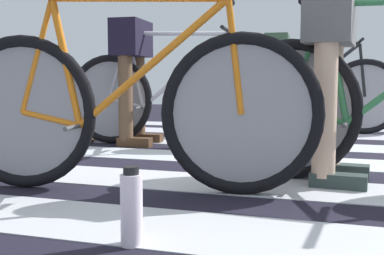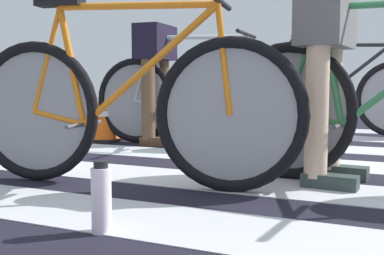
{
  "view_description": "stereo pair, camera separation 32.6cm",
  "coord_description": "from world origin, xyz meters",
  "px_view_note": "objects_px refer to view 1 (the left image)",
  "views": [
    {
      "loc": [
        0.19,
        -2.79,
        0.52
      ],
      "look_at": [
        -0.53,
        -0.49,
        0.29
      ],
      "focal_mm": 44.62,
      "sensor_mm": 36.0,
      "label": 1
    },
    {
      "loc": [
        0.52,
        -2.79,
        0.52
      ],
      "look_at": [
        -0.53,
        -0.49,
        0.29
      ],
      "focal_mm": 44.62,
      "sensor_mm": 36.0,
      "label": 2
    }
  ],
  "objects_px": {
    "bicycle_1_of_4": "(127,107)",
    "cyclist_4_of_4": "(277,69)",
    "bicycle_3_of_4": "(170,96)",
    "bicycle_4_of_4": "(309,93)",
    "traffic_cone": "(74,117)",
    "water_bottle": "(131,208)",
    "cyclist_2_of_4": "(330,57)",
    "cyclist_3_of_4": "(132,65)"
  },
  "relations": [
    {
      "from": "cyclist_2_of_4",
      "to": "cyclist_4_of_4",
      "type": "bearing_deg",
      "value": 107.98
    },
    {
      "from": "water_bottle",
      "to": "traffic_cone",
      "type": "xyz_separation_m",
      "value": [
        -1.53,
        2.18,
        0.09
      ]
    },
    {
      "from": "bicycle_1_of_4",
      "to": "bicycle_3_of_4",
      "type": "relative_size",
      "value": 0.99
    },
    {
      "from": "traffic_cone",
      "to": "cyclist_3_of_4",
      "type": "bearing_deg",
      "value": -0.16
    },
    {
      "from": "bicycle_3_of_4",
      "to": "bicycle_4_of_4",
      "type": "xyz_separation_m",
      "value": [
        0.97,
        1.29,
        0.0
      ]
    },
    {
      "from": "bicycle_3_of_4",
      "to": "traffic_cone",
      "type": "distance_m",
      "value": 0.87
    },
    {
      "from": "bicycle_1_of_4",
      "to": "water_bottle",
      "type": "height_order",
      "value": "bicycle_1_of_4"
    },
    {
      "from": "bicycle_3_of_4",
      "to": "cyclist_4_of_4",
      "type": "distance_m",
      "value": 1.46
    },
    {
      "from": "cyclist_2_of_4",
      "to": "traffic_cone",
      "type": "bearing_deg",
      "value": 158.02
    },
    {
      "from": "cyclist_4_of_4",
      "to": "traffic_cone",
      "type": "bearing_deg",
      "value": -142.8
    },
    {
      "from": "cyclist_2_of_4",
      "to": "bicycle_3_of_4",
      "type": "xyz_separation_m",
      "value": [
        -1.22,
        1.04,
        -0.24
      ]
    },
    {
      "from": "bicycle_3_of_4",
      "to": "cyclist_2_of_4",
      "type": "bearing_deg",
      "value": -44.19
    },
    {
      "from": "cyclist_2_of_4",
      "to": "bicycle_1_of_4",
      "type": "bearing_deg",
      "value": -146.33
    },
    {
      "from": "cyclist_2_of_4",
      "to": "bicycle_4_of_4",
      "type": "distance_m",
      "value": 2.36
    },
    {
      "from": "cyclist_3_of_4",
      "to": "traffic_cone",
      "type": "height_order",
      "value": "cyclist_3_of_4"
    },
    {
      "from": "bicycle_3_of_4",
      "to": "cyclist_4_of_4",
      "type": "height_order",
      "value": "cyclist_4_of_4"
    },
    {
      "from": "cyclist_3_of_4",
      "to": "traffic_cone",
      "type": "xyz_separation_m",
      "value": [
        -0.54,
        0.0,
        -0.43
      ]
    },
    {
      "from": "bicycle_3_of_4",
      "to": "water_bottle",
      "type": "relative_size",
      "value": 7.1
    },
    {
      "from": "traffic_cone",
      "to": "bicycle_3_of_4",
      "type": "bearing_deg",
      "value": 1.25
    },
    {
      "from": "cyclist_4_of_4",
      "to": "water_bottle",
      "type": "bearing_deg",
      "value": -93.06
    },
    {
      "from": "bicycle_4_of_4",
      "to": "water_bottle",
      "type": "bearing_deg",
      "value": -98.14
    },
    {
      "from": "bicycle_4_of_4",
      "to": "traffic_cone",
      "type": "relative_size",
      "value": 3.96
    },
    {
      "from": "water_bottle",
      "to": "bicycle_3_of_4",
      "type": "bearing_deg",
      "value": 107.23
    },
    {
      "from": "cyclist_3_of_4",
      "to": "bicycle_3_of_4",
      "type": "bearing_deg",
      "value": 0.0
    },
    {
      "from": "water_bottle",
      "to": "traffic_cone",
      "type": "relative_size",
      "value": 0.56
    },
    {
      "from": "cyclist_2_of_4",
      "to": "cyclist_4_of_4",
      "type": "distance_m",
      "value": 2.39
    },
    {
      "from": "bicycle_3_of_4",
      "to": "cyclist_3_of_4",
      "type": "bearing_deg",
      "value": -180.0
    },
    {
      "from": "cyclist_2_of_4",
      "to": "bicycle_3_of_4",
      "type": "bearing_deg",
      "value": 143.85
    },
    {
      "from": "cyclist_4_of_4",
      "to": "traffic_cone",
      "type": "distance_m",
      "value": 2.03
    },
    {
      "from": "cyclist_3_of_4",
      "to": "bicycle_4_of_4",
      "type": "distance_m",
      "value": 1.85
    },
    {
      "from": "bicycle_1_of_4",
      "to": "cyclist_4_of_4",
      "type": "distance_m",
      "value": 2.83
    },
    {
      "from": "bicycle_4_of_4",
      "to": "cyclist_3_of_4",
      "type": "bearing_deg",
      "value": -137.65
    },
    {
      "from": "bicycle_1_of_4",
      "to": "cyclist_2_of_4",
      "type": "xyz_separation_m",
      "value": [
        0.87,
        0.49,
        0.24
      ]
    },
    {
      "from": "bicycle_4_of_4",
      "to": "water_bottle",
      "type": "height_order",
      "value": "bicycle_4_of_4"
    },
    {
      "from": "cyclist_4_of_4",
      "to": "cyclist_3_of_4",
      "type": "bearing_deg",
      "value": -130.22
    },
    {
      "from": "bicycle_1_of_4",
      "to": "traffic_cone",
      "type": "xyz_separation_m",
      "value": [
        -1.21,
        1.51,
        -0.18
      ]
    },
    {
      "from": "bicycle_4_of_4",
      "to": "traffic_cone",
      "type": "xyz_separation_m",
      "value": [
        -1.82,
        -1.31,
        -0.18
      ]
    },
    {
      "from": "bicycle_4_of_4",
      "to": "cyclist_4_of_4",
      "type": "distance_m",
      "value": 0.39
    },
    {
      "from": "bicycle_1_of_4",
      "to": "cyclist_3_of_4",
      "type": "bearing_deg",
      "value": 104.7
    },
    {
      "from": "cyclist_4_of_4",
      "to": "water_bottle",
      "type": "height_order",
      "value": "cyclist_4_of_4"
    },
    {
      "from": "cyclist_3_of_4",
      "to": "bicycle_4_of_4",
      "type": "bearing_deg",
      "value": 42.08
    },
    {
      "from": "bicycle_4_of_4",
      "to": "traffic_cone",
      "type": "distance_m",
      "value": 2.25
    }
  ]
}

